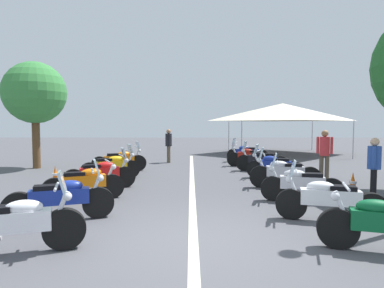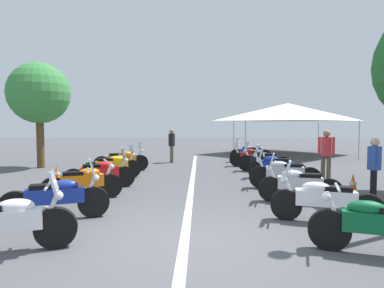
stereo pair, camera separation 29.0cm
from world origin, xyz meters
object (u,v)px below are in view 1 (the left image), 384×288
motorcycle_left_row_2 (85,183)px  bystander_2 (374,164)px  motorcycle_left_row_3 (101,173)px  event_tent (282,112)px  motorcycle_left_row_5 (120,160)px  traffic_cone_0 (55,176)px  motorcycle_right_row_3 (284,173)px  motorcycle_left_row_1 (61,198)px  motorcycle_left_row_4 (112,166)px  motorcycle_left_row_0 (13,224)px  roadside_tree_0 (35,93)px  traffic_cone_1 (353,184)px  motorcycle_right_row_6 (250,156)px  motorcycle_right_row_2 (301,184)px  bystander_0 (169,143)px  motorcycle_right_row_4 (274,166)px  motorcycle_right_row_5 (261,160)px  motorcycle_right_row_7 (247,153)px  motorcycle_right_row_1 (328,199)px  bystander_1 (325,151)px

motorcycle_left_row_2 → bystander_2: size_ratio=1.19×
motorcycle_left_row_3 → event_tent: bearing=31.0°
motorcycle_left_row_5 → traffic_cone_0: 3.16m
motorcycle_right_row_3 → motorcycle_left_row_1: bearing=41.9°
motorcycle_left_row_2 → motorcycle_right_row_3: (1.55, -5.42, 0.02)m
motorcycle_left_row_2 → motorcycle_left_row_5: (4.92, 0.18, 0.02)m
motorcycle_left_row_2 → traffic_cone_0: motorcycle_left_row_2 is taller
motorcycle_left_row_4 → motorcycle_right_row_3: (-1.61, -5.51, 0.01)m
motorcycle_left_row_0 → roadside_tree_0: bearing=95.2°
bystander_2 → motorcycle_left_row_5: bearing=-0.8°
motorcycle_left_row_2 → traffic_cone_0: size_ratio=3.05×
traffic_cone_1 → motorcycle_right_row_6: bearing=16.4°
motorcycle_right_row_2 → bystander_2: size_ratio=1.25×
motorcycle_right_row_3 → traffic_cone_0: bearing=5.6°
motorcycle_left_row_5 → motorcycle_right_row_6: motorcycle_left_row_5 is taller
motorcycle_right_row_2 → motorcycle_right_row_3: size_ratio=0.95×
motorcycle_left_row_0 → motorcycle_left_row_4: size_ratio=1.08×
motorcycle_right_row_3 → bystander_0: size_ratio=1.26×
motorcycle_right_row_3 → bystander_0: bystander_0 is taller
traffic_cone_1 → bystander_0: (7.36, 5.47, 0.68)m
motorcycle_left_row_0 → motorcycle_right_row_4: size_ratio=1.07×
motorcycle_left_row_1 → motorcycle_right_row_3: bearing=12.4°
motorcycle_left_row_3 → motorcycle_right_row_5: size_ratio=0.98×
motorcycle_right_row_7 → roadside_tree_0: size_ratio=0.44×
motorcycle_right_row_5 → motorcycle_right_row_6: size_ratio=0.96×
motorcycle_right_row_5 → motorcycle_right_row_4: bearing=113.7°
roadside_tree_0 → event_tent: size_ratio=0.67×
motorcycle_right_row_1 → motorcycle_right_row_2: motorcycle_right_row_2 is taller
motorcycle_left_row_5 → event_tent: bearing=20.4°
motorcycle_left_row_0 → motorcycle_right_row_2: bearing=13.4°
motorcycle_right_row_6 → bystander_1: 4.09m
motorcycle_right_row_1 → motorcycle_right_row_4: motorcycle_right_row_4 is taller
motorcycle_left_row_2 → event_tent: bearing=32.2°
bystander_0 → bystander_1: bystander_1 is taller
motorcycle_left_row_3 → motorcycle_right_row_1: size_ratio=0.97×
bystander_0 → bystander_1: size_ratio=0.97×
motorcycle_left_row_5 → motorcycle_right_row_1: 8.69m
motorcycle_left_row_4 → roadside_tree_0: size_ratio=0.42×
motorcycle_right_row_2 → motorcycle_right_row_5: 5.11m
motorcycle_right_row_3 → motorcycle_right_row_4: (1.63, -0.13, -0.01)m
motorcycle_left_row_0 → motorcycle_left_row_1: 1.68m
motorcycle_left_row_0 → motorcycle_left_row_1: bearing=70.4°
motorcycle_right_row_3 → traffic_cone_1: bearing=161.1°
motorcycle_left_row_5 → traffic_cone_1: bearing=-52.4°
traffic_cone_1 → roadside_tree_0: bearing=64.1°
motorcycle_right_row_7 → bystander_0: (-0.05, 3.87, 0.49)m
motorcycle_left_row_0 → motorcycle_right_row_7: size_ratio=1.02×
motorcycle_left_row_5 → motorcycle_right_row_3: motorcycle_right_row_3 is taller
motorcycle_left_row_0 → motorcycle_left_row_3: motorcycle_left_row_0 is taller
bystander_0 → bystander_1: (-5.08, -5.62, 0.03)m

